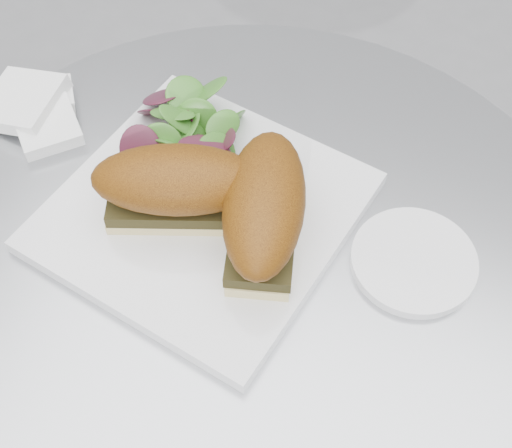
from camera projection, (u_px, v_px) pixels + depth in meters
The scene contains 7 objects.
table at pixel (249, 366), 0.89m from camera, with size 0.70×0.70×0.73m.
plate at pixel (203, 212), 0.71m from camera, with size 0.27×0.27×0.02m, color white.
sandwich_left at pixel (178, 186), 0.67m from camera, with size 0.18×0.12×0.08m.
sandwich_right at pixel (264, 208), 0.65m from camera, with size 0.11×0.18×0.08m.
salad at pixel (182, 131), 0.73m from camera, with size 0.12×0.12×0.05m, color #4A832A, non-canonical shape.
napkin at pixel (36, 118), 0.79m from camera, with size 0.11×0.11×0.02m, color white, non-canonical shape.
saucer at pixel (414, 261), 0.68m from camera, with size 0.12×0.12×0.01m, color white.
Camera 1 is at (0.13, -0.35, 1.31)m, focal length 50.00 mm.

